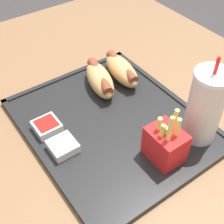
{
  "coord_description": "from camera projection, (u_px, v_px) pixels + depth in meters",
  "views": [
    {
      "loc": [
        0.35,
        -0.27,
        1.23
      ],
      "look_at": [
        -0.04,
        0.01,
        0.77
      ],
      "focal_mm": 50.0,
      "sensor_mm": 36.0,
      "label": 1
    }
  ],
  "objects": [
    {
      "name": "hot_dog_far",
      "position": [
        122.0,
        70.0,
        0.79
      ],
      "size": [
        0.15,
        0.07,
        0.05
      ],
      "color": "tan",
      "rests_on": "food_tray"
    },
    {
      "name": "soda_cup",
      "position": [
        205.0,
        106.0,
        0.61
      ],
      "size": [
        0.07,
        0.07,
        0.2
      ],
      "color": "silver",
      "rests_on": "food_tray"
    },
    {
      "name": "fries_carton",
      "position": [
        165.0,
        143.0,
        0.6
      ],
      "size": [
        0.07,
        0.06,
        0.12
      ],
      "color": "red",
      "rests_on": "food_tray"
    },
    {
      "name": "sauce_cup_mayo",
      "position": [
        63.0,
        146.0,
        0.63
      ],
      "size": [
        0.05,
        0.05,
        0.02
      ],
      "color": "silver",
      "rests_on": "food_tray"
    },
    {
      "name": "sauce_cup_ketchup",
      "position": [
        47.0,
        126.0,
        0.67
      ],
      "size": [
        0.05,
        0.05,
        0.02
      ],
      "color": "silver",
      "rests_on": "food_tray"
    },
    {
      "name": "food_tray",
      "position": [
        112.0,
        123.0,
        0.7
      ],
      "size": [
        0.42,
        0.35,
        0.01
      ],
      "color": "black",
      "rests_on": "dining_table"
    },
    {
      "name": "hot_dog_near",
      "position": [
        100.0,
        79.0,
        0.76
      ],
      "size": [
        0.15,
        0.09,
        0.05
      ],
      "color": "tan",
      "rests_on": "food_tray"
    },
    {
      "name": "dining_table",
      "position": [
        116.0,
        218.0,
        0.93
      ],
      "size": [
        1.27,
        1.02,
        0.73
      ],
      "color": "brown",
      "rests_on": "ground_plane"
    }
  ]
}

